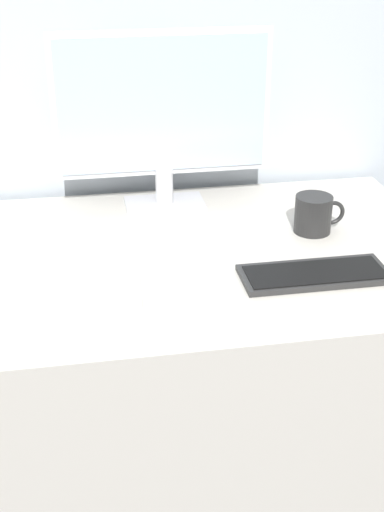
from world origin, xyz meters
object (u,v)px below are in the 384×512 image
(monitor, at_px, (163,114))
(ereader, at_px, (76,269))
(keyboard, at_px, (315,274))
(laptop, at_px, (66,282))
(coffee_mug, at_px, (314,214))

(monitor, bearing_deg, ereader, -122.33)
(keyboard, height_order, laptop, laptop)
(ereader, bearing_deg, keyboard, -8.04)
(monitor, xyz_separation_m, coffee_mug, (0.32, -0.22, -0.20))
(keyboard, distance_m, coffee_mug, 0.23)
(coffee_mug, bearing_deg, laptop, -163.36)
(keyboard, xyz_separation_m, laptop, (-0.51, 0.05, 0.00))
(keyboard, height_order, ereader, ereader)
(keyboard, bearing_deg, laptop, 174.84)
(monitor, xyz_separation_m, ereader, (-0.23, -0.37, -0.21))
(coffee_mug, bearing_deg, monitor, 145.94)
(monitor, bearing_deg, laptop, -123.10)
(laptop, height_order, ereader, ereader)
(laptop, relative_size, ereader, 1.53)
(ereader, distance_m, coffee_mug, 0.58)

